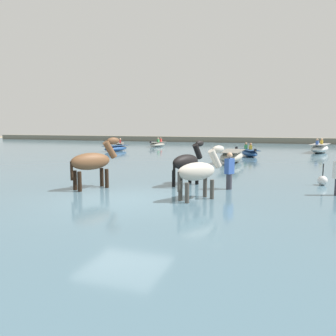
{
  "coord_description": "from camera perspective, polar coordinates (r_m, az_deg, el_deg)",
  "views": [
    {
      "loc": [
        4.36,
        -8.78,
        2.54
      ],
      "look_at": [
        0.12,
        3.82,
        0.83
      ],
      "focal_mm": 35.07,
      "sensor_mm": 36.0,
      "label": 1
    }
  ],
  "objects": [
    {
      "name": "horse_lead_bay",
      "position": [
        11.83,
        -12.94,
        0.91
      ],
      "size": [
        1.3,
        1.85,
        2.13
      ],
      "color": "brown",
      "rests_on": "ground"
    },
    {
      "name": "ground_plane",
      "position": [
        10.12,
        -7.61,
        -7.28
      ],
      "size": [
        120.0,
        120.0,
        0.0
      ],
      "primitive_type": "plane",
      "color": "gray"
    },
    {
      "name": "boat_mid_outer",
      "position": [
        20.43,
        11.01,
        1.99
      ],
      "size": [
        1.35,
        3.7,
        0.85
      ],
      "color": "#B2AD9E",
      "rests_on": "water_surface"
    },
    {
      "name": "person_spectator_far",
      "position": [
        11.66,
        10.59,
        -1.06
      ],
      "size": [
        0.33,
        0.38,
        1.63
      ],
      "color": "#383842",
      "rests_on": "ground"
    },
    {
      "name": "horse_trailing_black",
      "position": [
        12.2,
        3.31,
        0.87
      ],
      "size": [
        1.0,
        1.8,
        1.98
      ],
      "color": "black",
      "rests_on": "ground"
    },
    {
      "name": "boat_far_offshore",
      "position": [
        24.7,
        13.97,
        2.6
      ],
      "size": [
        1.76,
        2.73,
        0.98
      ],
      "color": "#28518E",
      "rests_on": "water_surface"
    },
    {
      "name": "boat_mid_channel",
      "position": [
        33.65,
        -8.41,
        3.92
      ],
      "size": [
        1.83,
        2.72,
        0.97
      ],
      "color": "#B2AD9E",
      "rests_on": "water_surface"
    },
    {
      "name": "water_surface",
      "position": [
        19.42,
        5.5,
        0.27
      ],
      "size": [
        90.0,
        90.0,
        0.33
      ],
      "primitive_type": "cube",
      "color": "#476675",
      "rests_on": "ground"
    },
    {
      "name": "boat_near_port",
      "position": [
        29.27,
        -9.06,
        3.39
      ],
      "size": [
        1.52,
        2.82,
        0.5
      ],
      "color": "#28518E",
      "rests_on": "water_surface"
    },
    {
      "name": "boat_near_starboard",
      "position": [
        35.29,
        -1.85,
        4.16
      ],
      "size": [
        1.4,
        2.76,
        0.97
      ],
      "color": "#B2AD9E",
      "rests_on": "water_surface"
    },
    {
      "name": "horse_flank_pinto",
      "position": [
        9.85,
        5.33,
        -0.84
      ],
      "size": [
        1.34,
        1.6,
        1.94
      ],
      "color": "beige",
      "rests_on": "ground"
    },
    {
      "name": "channel_buoy",
      "position": [
        13.59,
        25.26,
        -1.95
      ],
      "size": [
        0.36,
        0.36,
        0.82
      ],
      "color": "silver",
      "rests_on": "water_surface"
    },
    {
      "name": "boat_distant_west",
      "position": [
        30.04,
        24.85,
        3.13
      ],
      "size": [
        2.13,
        3.8,
        1.2
      ],
      "color": "silver",
      "rests_on": "water_surface"
    },
    {
      "name": "far_shoreline",
      "position": [
        45.29,
        13.11,
        4.58
      ],
      "size": [
        80.0,
        2.4,
        1.05
      ],
      "primitive_type": "cube",
      "color": "#706B5B",
      "rests_on": "ground"
    }
  ]
}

